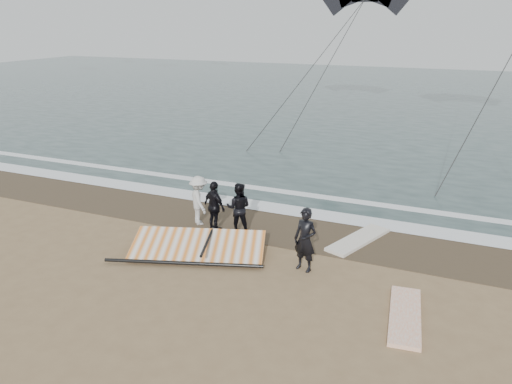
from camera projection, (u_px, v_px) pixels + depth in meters
ground at (264, 310)px, 11.01m from camera, size 120.00×120.00×0.00m
sea at (421, 99)px, 39.67m from camera, size 120.00×54.00×0.02m
wet_sand at (321, 233)px, 14.92m from camera, size 120.00×2.80×0.01m
foam_near at (333, 217)px, 16.12m from camera, size 120.00×0.90×0.01m
foam_far at (345, 200)px, 17.60m from camera, size 120.00×0.45×0.01m
man_main at (305, 240)px, 12.51m from camera, size 0.69×0.53×1.67m
board_white at (405, 316)px, 10.72m from camera, size 0.90×2.37×0.09m
board_cream at (358, 240)px, 14.38m from camera, size 1.47×2.49×0.10m
trio_cluster at (215, 204)px, 15.07m from camera, size 2.40×1.22×1.56m
sail_rig at (198, 246)px, 13.68m from camera, size 3.99×2.73×0.49m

